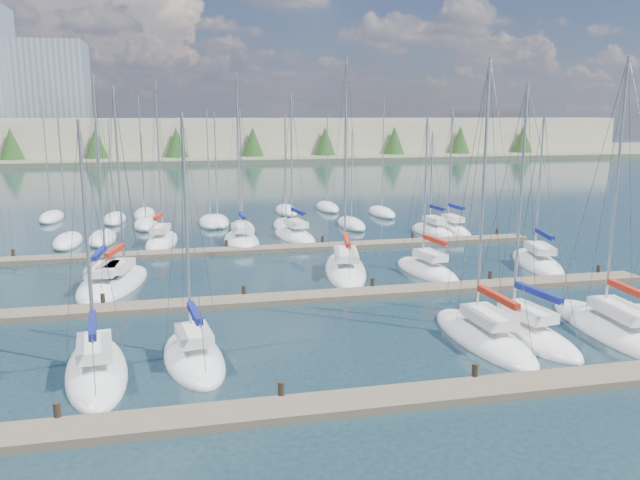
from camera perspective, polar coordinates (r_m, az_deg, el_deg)
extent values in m
plane|color=#1D323A|center=(80.07, -7.22, 3.53)|extent=(400.00, 400.00, 0.00)
cube|color=#6B5E4C|center=(24.67, 6.29, -14.27)|extent=(44.00, 1.80, 0.35)
cylinder|color=#2D261C|center=(24.72, -22.86, -14.72)|extent=(0.26, 0.26, 1.10)
cylinder|color=#2D261C|center=(24.52, -3.56, -14.01)|extent=(0.26, 0.26, 1.10)
cylinder|color=#2D261C|center=(26.82, 13.96, -12.03)|extent=(0.26, 0.26, 1.10)
cube|color=#6B5E4C|center=(37.32, -0.67, -5.21)|extent=(44.00, 1.80, 0.35)
cylinder|color=#2D261C|center=(37.68, -19.21, -5.46)|extent=(0.26, 0.26, 1.10)
cylinder|color=#2D261C|center=(37.55, -6.97, -4.95)|extent=(0.26, 0.26, 1.10)
cylinder|color=#2D261C|center=(39.09, 4.81, -4.25)|extent=(0.26, 0.26, 1.10)
cylinder|color=#2D261C|center=(42.12, 15.27, -3.48)|extent=(0.26, 0.26, 1.10)
cylinder|color=#2D261C|center=(46.35, 24.07, -2.73)|extent=(0.26, 0.26, 1.10)
cube|color=#6B5E4C|center=(50.68, -3.95, -0.79)|extent=(44.00, 1.80, 0.35)
cylinder|color=#2D261C|center=(52.52, -26.23, -1.35)|extent=(0.26, 0.26, 1.10)
cylinder|color=#2D261C|center=(51.20, -17.51, -1.00)|extent=(0.26, 0.26, 1.10)
cylinder|color=#2D261C|center=(51.10, -8.55, -0.62)|extent=(0.26, 0.26, 1.10)
cylinder|color=#2D261C|center=(52.24, 0.23, -0.23)|extent=(0.26, 0.26, 1.10)
cylinder|color=#2D261C|center=(54.55, 8.45, 0.15)|extent=(0.26, 0.26, 1.10)
cylinder|color=#2D261C|center=(57.88, 15.87, 0.48)|extent=(0.26, 0.26, 1.10)
ellipsoid|color=white|center=(44.02, 9.74, -2.93)|extent=(3.40, 7.66, 1.60)
cube|color=black|center=(44.02, 9.74, -2.93)|extent=(1.73, 3.69, 0.12)
cube|color=silver|center=(43.41, 10.04, -1.38)|extent=(1.67, 2.75, 0.50)
cylinder|color=#9EA0A5|center=(43.48, 9.61, 4.74)|extent=(0.14, 0.14, 9.60)
cylinder|color=#9EA0A5|center=(42.70, 10.49, -0.17)|extent=(0.52, 3.09, 0.10)
cube|color=maroon|center=(42.67, 10.50, -0.01)|extent=(0.68, 2.87, 0.30)
ellipsoid|color=white|center=(32.96, 17.86, -8.24)|extent=(3.75, 8.47, 1.60)
cube|color=silver|center=(32.25, 18.45, -6.27)|extent=(1.83, 3.04, 0.50)
cylinder|color=#9EA0A5|center=(31.93, 17.85, 3.46)|extent=(0.14, 0.14, 11.21)
cylinder|color=#9EA0A5|center=(31.48, 19.31, -4.76)|extent=(0.58, 3.42, 0.10)
cube|color=navy|center=(31.45, 19.33, -4.55)|extent=(0.74, 3.17, 0.30)
ellipsoid|color=white|center=(55.97, -2.35, 0.28)|extent=(3.85, 8.24, 1.60)
cube|color=maroon|center=(55.97, -2.35, 0.28)|extent=(1.95, 3.97, 0.12)
cube|color=silver|center=(55.36, -2.23, 1.53)|extent=(1.87, 2.96, 0.50)
cylinder|color=#9EA0A5|center=(55.66, -2.62, 7.35)|extent=(0.14, 0.14, 11.63)
cylinder|color=#9EA0A5|center=(54.60, -2.01, 2.51)|extent=(0.62, 3.30, 0.10)
cube|color=navy|center=(54.58, -2.01, 2.64)|extent=(0.77, 3.07, 0.30)
ellipsoid|color=white|center=(28.91, -11.46, -10.69)|extent=(3.40, 7.09, 1.60)
cube|color=silver|center=(28.14, -11.46, -8.49)|extent=(1.69, 2.55, 0.50)
cylinder|color=#9EA0A5|center=(27.80, -12.11, 1.19)|extent=(0.14, 0.14, 9.81)
cylinder|color=#9EA0A5|center=(27.29, -11.37, -6.79)|extent=(0.46, 2.85, 0.10)
cube|color=navy|center=(27.25, -11.38, -6.55)|extent=(0.63, 2.65, 0.30)
ellipsoid|color=white|center=(35.05, 25.22, -7.61)|extent=(3.45, 10.33, 1.60)
cube|color=black|center=(35.05, 25.22, -7.61)|extent=(1.77, 4.97, 0.12)
cube|color=silver|center=(34.28, 25.88, -5.81)|extent=(1.78, 3.65, 0.50)
cylinder|color=#9EA0A5|center=(34.21, 25.48, 4.44)|extent=(0.14, 0.14, 12.45)
cylinder|color=#9EA0A5|center=(33.37, 26.83, -4.46)|extent=(0.35, 4.28, 0.10)
cube|color=maroon|center=(33.34, 26.85, -4.26)|extent=(0.53, 3.95, 0.30)
ellipsoid|color=white|center=(54.14, -7.19, -0.17)|extent=(2.99, 8.08, 1.60)
cube|color=silver|center=(53.50, -7.18, 1.11)|extent=(1.63, 2.83, 0.50)
cylinder|color=#9EA0A5|center=(53.80, -7.47, 7.95)|extent=(0.14, 0.14, 13.16)
cylinder|color=#9EA0A5|center=(52.70, -7.14, 2.11)|extent=(0.13, 3.38, 0.10)
cube|color=navy|center=(52.68, -7.14, 2.24)|extent=(0.32, 3.11, 0.30)
ellipsoid|color=white|center=(28.66, -19.74, -11.36)|extent=(3.50, 8.39, 1.60)
cube|color=black|center=(28.66, -19.74, -11.36)|extent=(1.78, 4.04, 0.12)
cube|color=silver|center=(27.81, -19.92, -9.20)|extent=(1.72, 3.00, 0.50)
cylinder|color=#9EA0A5|center=(27.66, -20.55, 0.36)|extent=(0.14, 0.14, 9.53)
cylinder|color=#9EA0A5|center=(26.86, -20.07, -7.57)|extent=(0.52, 3.41, 0.10)
cube|color=navy|center=(26.82, -20.09, -7.33)|extent=(0.68, 3.16, 0.30)
ellipsoid|color=white|center=(59.93, 11.86, 0.79)|extent=(2.38, 7.35, 1.60)
cube|color=black|center=(59.93, 11.86, 0.79)|extent=(1.23, 3.53, 0.12)
cube|color=silver|center=(59.39, 12.07, 1.96)|extent=(1.26, 2.59, 0.50)
cylinder|color=#9EA0A5|center=(59.65, 11.86, 6.76)|extent=(0.14, 0.14, 10.32)
cylinder|color=#9EA0A5|center=(58.71, 12.36, 2.88)|extent=(0.21, 3.06, 0.10)
cube|color=navy|center=(58.70, 12.37, 3.00)|extent=(0.40, 2.82, 0.30)
ellipsoid|color=white|center=(42.32, -17.61, -3.89)|extent=(4.00, 8.43, 1.60)
cube|color=silver|center=(41.63, -17.88, -2.31)|extent=(1.85, 3.05, 0.50)
cylinder|color=#9EA0A5|center=(41.74, -17.91, 5.40)|extent=(0.14, 0.14, 11.51)
cylinder|color=#9EA0A5|center=(40.80, -18.25, -1.09)|extent=(0.83, 3.35, 0.10)
cube|color=maroon|center=(40.78, -18.26, -0.93)|extent=(0.97, 3.13, 0.30)
ellipsoid|color=white|center=(31.79, 14.66, -8.78)|extent=(3.03, 8.77, 1.60)
cube|color=maroon|center=(31.79, 14.66, -8.78)|extent=(1.56, 4.21, 0.12)
cube|color=silver|center=(31.02, 15.17, -6.78)|extent=(1.60, 3.09, 0.50)
cylinder|color=#9EA0A5|center=(30.73, 14.70, 4.33)|extent=(0.14, 0.14, 12.26)
cylinder|color=#9EA0A5|center=(30.14, 15.93, -5.26)|extent=(0.24, 3.64, 0.10)
cube|color=maroon|center=(30.11, 15.94, -5.04)|extent=(0.43, 3.36, 0.30)
ellipsoid|color=white|center=(43.88, 2.33, -2.82)|extent=(4.84, 10.73, 1.60)
cube|color=silver|center=(43.08, 2.39, -1.31)|extent=(2.25, 3.87, 0.50)
cylinder|color=#9EA0A5|center=(43.47, 2.35, 7.52)|extent=(0.14, 0.14, 13.58)
cylinder|color=#9EA0A5|center=(42.05, 2.46, -0.16)|extent=(0.97, 4.29, 0.10)
cube|color=maroon|center=(42.03, 2.47, 0.00)|extent=(1.10, 3.99, 0.30)
ellipsoid|color=white|center=(41.92, -19.04, -4.13)|extent=(3.80, 8.54, 1.60)
cube|color=black|center=(41.92, -19.04, -4.13)|extent=(1.95, 4.11, 0.12)
cube|color=silver|center=(41.20, -19.26, -2.54)|extent=(1.96, 3.04, 0.50)
cylinder|color=#9EA0A5|center=(41.33, -19.51, 5.63)|extent=(0.14, 0.14, 12.06)
cylinder|color=#9EA0A5|center=(40.34, -19.53, -1.31)|extent=(0.37, 3.49, 0.10)
cube|color=navy|center=(40.31, -19.54, -1.15)|extent=(0.54, 3.23, 0.30)
ellipsoid|color=white|center=(48.38, 19.23, -2.11)|extent=(4.49, 8.86, 1.60)
cube|color=silver|center=(47.72, 19.49, -0.71)|extent=(2.08, 3.22, 0.50)
cylinder|color=#9EA0A5|center=(48.04, 19.45, 5.13)|extent=(0.14, 0.14, 10.03)
cylinder|color=#9EA0A5|center=(46.89, 19.84, 0.37)|extent=(0.91, 3.49, 0.10)
cube|color=navy|center=(46.87, 19.85, 0.51)|extent=(1.04, 3.26, 0.30)
ellipsoid|color=white|center=(55.04, -14.26, -0.25)|extent=(3.54, 8.20, 1.60)
cube|color=black|center=(55.04, -14.26, -0.25)|extent=(1.79, 3.95, 0.12)
cube|color=silver|center=(54.42, -14.40, 1.01)|extent=(1.71, 2.94, 0.50)
cylinder|color=#9EA0A5|center=(54.71, -14.52, 7.39)|extent=(0.14, 0.14, 12.48)
cylinder|color=#9EA0A5|center=(53.63, -14.57, 1.99)|extent=(0.59, 3.31, 0.10)
cube|color=maroon|center=(53.61, -14.57, 2.12)|extent=(0.75, 3.08, 0.30)
ellipsoid|color=white|center=(58.81, 10.21, 0.65)|extent=(3.04, 6.92, 1.60)
cube|color=silver|center=(58.29, 10.42, 1.85)|extent=(1.54, 2.47, 0.50)
cylinder|color=#9EA0A5|center=(58.55, 10.14, 5.73)|extent=(0.14, 0.14, 8.26)
cylinder|color=#9EA0A5|center=(57.67, 10.71, 2.79)|extent=(0.39, 2.82, 0.10)
cube|color=navy|center=(57.65, 10.71, 2.91)|extent=(0.56, 2.61, 0.30)
cylinder|color=#9EA0A5|center=(70.31, -23.73, 6.91)|extent=(0.12, 0.12, 11.20)
ellipsoid|color=white|center=(70.96, -23.33, 1.88)|extent=(2.20, 6.40, 1.40)
cylinder|color=#9EA0A5|center=(62.72, -9.50, 6.80)|extent=(0.12, 0.12, 10.14)
ellipsoid|color=white|center=(63.42, -9.33, 1.64)|extent=(2.20, 6.40, 1.40)
cylinder|color=#9EA0A5|center=(62.47, -10.18, 6.92)|extent=(0.12, 0.12, 10.49)
ellipsoid|color=white|center=(63.18, -9.99, 1.58)|extent=(2.20, 6.40, 1.40)
cylinder|color=#9EA0A5|center=(71.61, 0.70, 7.47)|extent=(0.12, 0.12, 10.06)
ellipsoid|color=white|center=(72.22, 0.69, 2.97)|extent=(2.20, 6.40, 1.40)
cylinder|color=#9EA0A5|center=(66.88, -18.56, 6.32)|extent=(0.12, 0.12, 9.39)
ellipsoid|color=white|center=(67.51, -18.28, 1.80)|extent=(2.20, 6.40, 1.40)
cylinder|color=#9EA0A5|center=(56.23, -22.48, 5.44)|extent=(0.12, 0.12, 9.85)
ellipsoid|color=white|center=(56.99, -22.06, -0.14)|extent=(2.20, 6.40, 1.40)
cylinder|color=#9EA0A5|center=(56.48, -19.61, 5.38)|extent=(0.12, 0.12, 9.30)
ellipsoid|color=white|center=(57.22, -19.25, 0.10)|extent=(2.20, 6.40, 1.40)
cylinder|color=#9EA0A5|center=(67.97, 5.78, 7.89)|extent=(0.12, 0.12, 11.68)
ellipsoid|color=white|center=(68.67, 5.67, 2.47)|extent=(2.20, 6.40, 1.40)
cylinder|color=#9EA0A5|center=(59.32, -3.19, 6.50)|extent=(0.12, 0.12, 9.76)
ellipsoid|color=white|center=(60.04, -3.13, 1.23)|extent=(2.20, 6.40, 1.40)
cylinder|color=#9EA0A5|center=(69.13, -16.02, 7.68)|extent=(0.12, 0.12, 11.95)
ellipsoid|color=white|center=(69.82, -15.72, 2.25)|extent=(2.20, 6.40, 1.40)
cylinder|color=#9EA0A5|center=(60.53, 2.93, 5.98)|extent=(0.12, 0.12, 8.46)
ellipsoid|color=white|center=(61.18, 2.88, 1.42)|extent=(2.20, 6.40, 1.40)
cylinder|color=#9EA0A5|center=(62.83, -15.85, 5.61)|extent=(0.12, 0.12, 8.12)
ellipsoid|color=white|center=(63.44, -15.63, 1.37)|extent=(2.20, 6.40, 1.40)
cylinder|color=#9EA0A5|center=(69.20, -3.14, 7.29)|extent=(0.12, 0.12, 10.00)
ellipsoid|color=white|center=(69.83, -3.09, 2.66)|extent=(2.20, 6.40, 1.40)
cylinder|color=#9EA0A5|center=(58.41, -7.23, 6.73)|extent=(0.12, 0.12, 10.54)
ellipsoid|color=white|center=(59.17, -7.08, 1.01)|extent=(2.20, 6.40, 1.40)
cube|color=#666B51|center=(169.47, -10.19, 7.70)|extent=(400.00, 60.00, 1.00)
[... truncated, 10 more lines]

